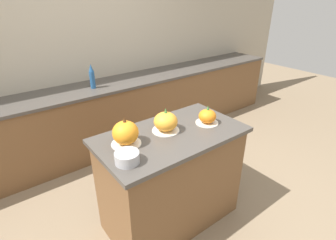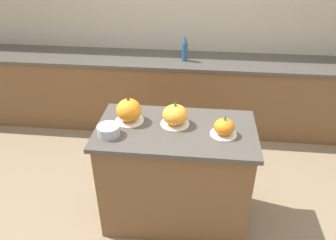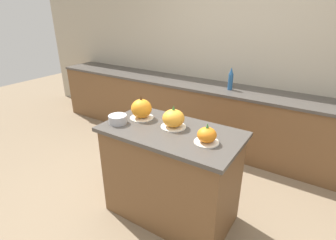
# 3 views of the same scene
# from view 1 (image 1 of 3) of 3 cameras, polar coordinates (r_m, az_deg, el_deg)

# --- Properties ---
(ground_plane) EXTENTS (12.00, 12.00, 0.00)m
(ground_plane) POSITION_cam_1_polar(r_m,az_deg,el_deg) (2.65, 0.66, -20.35)
(ground_plane) COLOR #847056
(wall_back) EXTENTS (8.00, 0.06, 2.50)m
(wall_back) POSITION_cam_1_polar(r_m,az_deg,el_deg) (3.54, -18.56, 13.92)
(wall_back) COLOR #B2A893
(wall_back) RESTS_ON ground_plane
(kitchen_island) EXTENTS (1.20, 0.67, 0.91)m
(kitchen_island) POSITION_cam_1_polar(r_m,az_deg,el_deg) (2.34, 0.72, -12.62)
(kitchen_island) COLOR brown
(kitchen_island) RESTS_ON ground_plane
(back_counter) EXTENTS (6.00, 0.60, 0.88)m
(back_counter) POSITION_cam_1_polar(r_m,az_deg,el_deg) (3.50, -14.83, 0.19)
(back_counter) COLOR brown
(back_counter) RESTS_ON ground_plane
(pumpkin_cake_left) EXTENTS (0.22, 0.22, 0.23)m
(pumpkin_cake_left) POSITION_cam_1_polar(r_m,az_deg,el_deg) (1.92, -9.24, -2.88)
(pumpkin_cake_left) COLOR silver
(pumpkin_cake_left) RESTS_ON kitchen_island
(pumpkin_cake_center) EXTENTS (0.22, 0.22, 0.20)m
(pumpkin_cake_center) POSITION_cam_1_polar(r_m,az_deg,el_deg) (2.09, -0.51, -0.44)
(pumpkin_cake_center) COLOR silver
(pumpkin_cake_center) RESTS_ON kitchen_island
(pumpkin_cake_right) EXTENTS (0.19, 0.19, 0.16)m
(pumpkin_cake_right) POSITION_cam_1_polar(r_m,az_deg,el_deg) (2.24, 8.56, 0.71)
(pumpkin_cake_right) COLOR silver
(pumpkin_cake_right) RESTS_ON kitchen_island
(bottle_tall) EXTENTS (0.06, 0.06, 0.29)m
(bottle_tall) POSITION_cam_1_polar(r_m,az_deg,el_deg) (3.25, -16.21, 9.02)
(bottle_tall) COLOR #235184
(bottle_tall) RESTS_ON back_counter
(mixing_bowl) EXTENTS (0.16, 0.16, 0.08)m
(mixing_bowl) POSITION_cam_1_polar(r_m,az_deg,el_deg) (1.75, -8.90, -8.09)
(mixing_bowl) COLOR #ADADB2
(mixing_bowl) RESTS_ON kitchen_island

